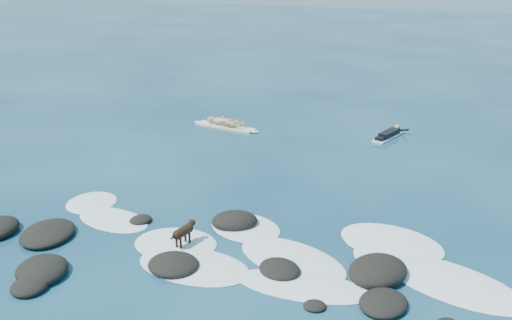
% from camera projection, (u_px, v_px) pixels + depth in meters
% --- Properties ---
extents(ground, '(160.00, 160.00, 0.00)m').
position_uv_depth(ground, '(246.00, 239.00, 16.33)').
color(ground, '#0A2642').
rests_on(ground, ground).
extents(reef_rocks, '(13.75, 7.35, 0.61)m').
position_uv_depth(reef_rocks, '(166.00, 263.00, 14.79)').
color(reef_rocks, black).
rests_on(reef_rocks, ground).
extents(breaking_foam, '(14.50, 5.67, 0.12)m').
position_uv_depth(breaking_foam, '(283.00, 251.00, 15.65)').
color(breaking_foam, white).
rests_on(breaking_foam, ground).
extents(standing_surfer_rig, '(3.61, 0.97, 2.05)m').
position_uv_depth(standing_surfer_rig, '(225.00, 111.00, 26.72)').
color(standing_surfer_rig, '#F8EDC7').
rests_on(standing_surfer_rig, ground).
extents(paddling_surfer_rig, '(1.32, 2.47, 0.43)m').
position_uv_depth(paddling_surfer_rig, '(389.00, 134.00, 25.50)').
color(paddling_surfer_rig, white).
rests_on(paddling_surfer_rig, ground).
extents(dog, '(0.38, 1.11, 0.70)m').
position_uv_depth(dog, '(184.00, 231.00, 15.76)').
color(dog, black).
rests_on(dog, ground).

